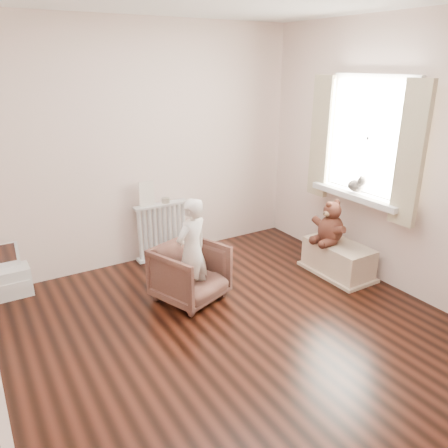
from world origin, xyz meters
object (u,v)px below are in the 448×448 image
toy_bench (338,256)px  plush_cat (356,183)px  toy_vanity (10,270)px  armchair (190,273)px  child (192,251)px  radiator (162,227)px  teddy_bear (332,214)px

toy_bench → plush_cat: bearing=-4.9°
toy_vanity → toy_bench: toy_vanity is taller
armchair → plush_cat: (1.75, -0.36, 0.73)m
plush_cat → child: bearing=179.3°
radiator → teddy_bear: 1.90m
teddy_bear → armchair: bearing=167.9°
child → plush_cat: bearing=149.9°
child → toy_vanity: bearing=-55.3°
toy_bench → teddy_bear: teddy_bear is taller
armchair → teddy_bear: size_ratio=1.31×
child → teddy_bear: size_ratio=2.19×
plush_cat → toy_vanity: bearing=166.7°
radiator → armchair: (-0.16, -1.00, -0.12)m
toy_bench → teddy_bear: size_ratio=1.59×
armchair → toy_bench: armchair is taller
armchair → child: 0.26m
child → teddy_bear: child is taller
toy_vanity → armchair: armchair is taller
toy_vanity → child: 1.80m
plush_cat → radiator: bearing=148.7°
toy_vanity → armchair: bearing=-33.7°
teddy_bear → plush_cat: bearing=-29.2°
radiator → toy_bench: bearing=-42.9°
armchair → child: child is taller
radiator → armchair: bearing=-99.0°
child → toy_bench: bearing=149.5°
radiator → toy_vanity: 1.62m
teddy_bear → plush_cat: plush_cat is taller
armchair → radiator: bearing=60.8°
child → toy_bench: child is taller
toy_vanity → toy_bench: size_ratio=0.73×
toy_vanity → child: child is taller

